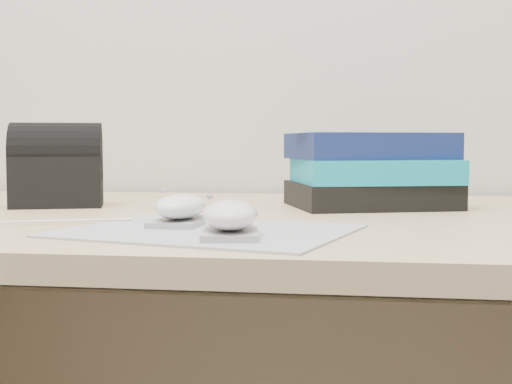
# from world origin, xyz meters

# --- Properties ---
(desk) EXTENTS (1.60, 0.80, 0.73)m
(desk) POSITION_xyz_m (0.00, 1.64, 0.50)
(desk) COLOR tan
(desk) RESTS_ON ground
(mousepad) EXTENTS (0.37, 0.32, 0.00)m
(mousepad) POSITION_xyz_m (-0.10, 1.36, 0.73)
(mousepad) COLOR gray
(mousepad) RESTS_ON desk
(mouse_rear) EXTENTS (0.06, 0.11, 0.04)m
(mouse_rear) POSITION_xyz_m (-0.14, 1.41, 0.75)
(mouse_rear) COLOR #9B9B9E
(mouse_rear) RESTS_ON mousepad
(mouse_front) EXTENTS (0.08, 0.12, 0.05)m
(mouse_front) POSITION_xyz_m (-0.06, 1.31, 0.75)
(mouse_front) COLOR #9A999C
(mouse_front) RESTS_ON mousepad
(usb_cable) EXTENTS (0.23, 0.09, 0.00)m
(usb_cable) POSITION_xyz_m (-0.33, 1.40, 0.73)
(usb_cable) COLOR white
(usb_cable) RESTS_ON mousepad
(book_stack) EXTENTS (0.29, 0.26, 0.12)m
(book_stack) POSITION_xyz_m (0.09, 1.71, 0.79)
(book_stack) COLOR black
(book_stack) RESTS_ON desk
(pouch) EXTENTS (0.16, 0.14, 0.13)m
(pouch) POSITION_xyz_m (-0.41, 1.64, 0.80)
(pouch) COLOR black
(pouch) RESTS_ON desk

